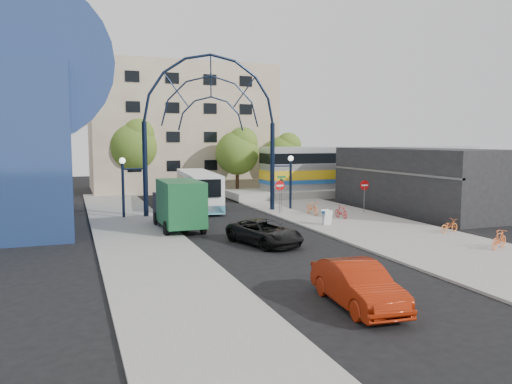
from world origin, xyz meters
name	(u,v)px	position (x,y,z in m)	size (l,w,h in m)	color
ground	(285,252)	(0.00, 0.00, 0.00)	(120.00, 120.00, 0.00)	black
sidewalk_east	(375,228)	(8.00, 4.00, 0.06)	(8.00, 56.00, 0.12)	gray
plaza_west	(140,238)	(-6.50, 6.00, 0.06)	(5.00, 50.00, 0.12)	gray
gateway_arch	(211,101)	(0.00, 14.00, 8.56)	(13.64, 0.44, 12.10)	black
stop_sign	(280,189)	(4.80, 12.00, 1.99)	(0.80, 0.07, 2.50)	slate
do_not_enter_sign	(364,188)	(11.00, 10.00, 1.98)	(0.76, 0.07, 2.48)	slate
street_name_sign	(282,186)	(5.20, 12.60, 2.13)	(0.70, 0.70, 2.80)	slate
sandwich_board	(327,215)	(5.60, 5.98, 0.74)	(0.55, 0.61, 0.99)	white
commercial_block_east	(418,180)	(16.00, 10.00, 2.50)	(6.00, 16.00, 5.00)	black
apartment_block	(180,129)	(2.00, 34.97, 7.00)	(20.00, 12.10, 14.00)	tan
train_platform	(375,190)	(20.00, 22.00, 0.40)	(32.00, 5.00, 0.80)	gray
train_car	(375,166)	(20.00, 22.00, 2.90)	(25.10, 3.05, 4.20)	#B7B7BC
tree_north_a	(239,150)	(6.12, 25.93, 4.61)	(4.48, 4.48, 7.00)	#382314
tree_north_b	(134,144)	(-3.88, 29.93, 5.27)	(5.12, 5.12, 8.00)	#382314
tree_north_c	(284,153)	(12.12, 27.93, 4.28)	(4.16, 4.16, 6.50)	#382314
city_bus	(198,189)	(-0.13, 17.84, 1.57)	(3.46, 11.13, 3.01)	white
green_truck	(178,205)	(-3.80, 8.21, 1.59)	(2.50, 6.34, 3.19)	black
black_suv	(265,232)	(-0.31, 2.10, 0.67)	(2.24, 4.86, 1.35)	black
red_sedan	(358,285)	(-1.03, -8.44, 0.76)	(1.61, 4.62, 1.52)	maroon
bike_near_a	(312,208)	(6.81, 10.49, 0.62)	(0.67, 1.92, 1.01)	orange
bike_near_b	(341,212)	(7.90, 8.09, 0.58)	(0.43, 1.53, 0.92)	red
bike_far_a	(449,226)	(11.22, 1.00, 0.53)	(0.54, 1.54, 0.81)	orange
bike_far_b	(499,239)	(10.38, -3.56, 0.61)	(0.46, 1.62, 0.98)	orange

